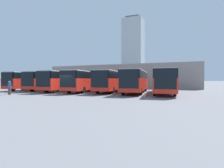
{
  "coord_description": "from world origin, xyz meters",
  "views": [
    {
      "loc": [
        -14.34,
        19.19,
        1.91
      ],
      "look_at": [
        -4.19,
        -6.11,
        1.26
      ],
      "focal_mm": 28.0,
      "sensor_mm": 36.0,
      "label": 1
    }
  ],
  "objects_px": {
    "bus_0": "(164,81)",
    "bus_5": "(52,80)",
    "bus_3": "(87,80)",
    "bus_6": "(34,80)",
    "pedestrian": "(10,87)",
    "bus_4": "(66,80)",
    "bus_2": "(112,80)",
    "bus_1": "(136,81)"
  },
  "relations": [
    {
      "from": "bus_0",
      "to": "bus_5",
      "type": "bearing_deg",
      "value": -8.86
    },
    {
      "from": "bus_0",
      "to": "bus_3",
      "type": "bearing_deg",
      "value": -5.84
    },
    {
      "from": "bus_3",
      "to": "bus_6",
      "type": "bearing_deg",
      "value": -9.75
    },
    {
      "from": "pedestrian",
      "to": "bus_4",
      "type": "bearing_deg",
      "value": 65.7
    },
    {
      "from": "bus_2",
      "to": "bus_3",
      "type": "bearing_deg",
      "value": 8.64
    },
    {
      "from": "bus_1",
      "to": "bus_6",
      "type": "relative_size",
      "value": 1.0
    },
    {
      "from": "bus_3",
      "to": "bus_6",
      "type": "xyz_separation_m",
      "value": [
        12.05,
        -0.69,
        0.0
      ]
    },
    {
      "from": "bus_0",
      "to": "bus_2",
      "type": "bearing_deg",
      "value": -13.23
    },
    {
      "from": "bus_0",
      "to": "pedestrian",
      "type": "distance_m",
      "value": 20.46
    },
    {
      "from": "bus_5",
      "to": "bus_1",
      "type": "bearing_deg",
      "value": 171.32
    },
    {
      "from": "bus_1",
      "to": "pedestrian",
      "type": "distance_m",
      "value": 17.06
    },
    {
      "from": "bus_1",
      "to": "bus_3",
      "type": "bearing_deg",
      "value": -3.97
    },
    {
      "from": "bus_5",
      "to": "pedestrian",
      "type": "height_order",
      "value": "bus_5"
    },
    {
      "from": "bus_3",
      "to": "pedestrian",
      "type": "xyz_separation_m",
      "value": [
        6.35,
        8.78,
        -0.87
      ]
    },
    {
      "from": "bus_4",
      "to": "pedestrian",
      "type": "xyz_separation_m",
      "value": [
        2.34,
        8.72,
        -0.87
      ]
    },
    {
      "from": "bus_5",
      "to": "pedestrian",
      "type": "bearing_deg",
      "value": 93.31
    },
    {
      "from": "bus_5",
      "to": "bus_6",
      "type": "bearing_deg",
      "value": -2.45
    },
    {
      "from": "bus_5",
      "to": "pedestrian",
      "type": "distance_m",
      "value": 9.94
    },
    {
      "from": "bus_2",
      "to": "bus_6",
      "type": "bearing_deg",
      "value": -5.06
    },
    {
      "from": "bus_4",
      "to": "bus_2",
      "type": "bearing_deg",
      "value": -178.32
    },
    {
      "from": "bus_3",
      "to": "bus_6",
      "type": "height_order",
      "value": "same"
    },
    {
      "from": "bus_1",
      "to": "bus_4",
      "type": "bearing_deg",
      "value": -4.49
    },
    {
      "from": "bus_6",
      "to": "pedestrian",
      "type": "height_order",
      "value": "bus_6"
    },
    {
      "from": "bus_3",
      "to": "bus_4",
      "type": "relative_size",
      "value": 1.0
    },
    {
      "from": "bus_0",
      "to": "bus_2",
      "type": "relative_size",
      "value": 1.0
    },
    {
      "from": "pedestrian",
      "to": "bus_2",
      "type": "bearing_deg",
      "value": 34.28
    },
    {
      "from": "bus_3",
      "to": "pedestrian",
      "type": "relative_size",
      "value": 7.11
    },
    {
      "from": "bus_2",
      "to": "bus_5",
      "type": "relative_size",
      "value": 1.0
    },
    {
      "from": "bus_1",
      "to": "bus_3",
      "type": "height_order",
      "value": "same"
    },
    {
      "from": "bus_0",
      "to": "bus_5",
      "type": "relative_size",
      "value": 1.0
    },
    {
      "from": "bus_3",
      "to": "bus_6",
      "type": "relative_size",
      "value": 1.0
    },
    {
      "from": "bus_2",
      "to": "bus_5",
      "type": "height_order",
      "value": "same"
    },
    {
      "from": "bus_0",
      "to": "bus_6",
      "type": "xyz_separation_m",
      "value": [
        24.1,
        -0.57,
        0.0
      ]
    },
    {
      "from": "bus_5",
      "to": "bus_6",
      "type": "relative_size",
      "value": 1.0
    },
    {
      "from": "bus_1",
      "to": "bus_5",
      "type": "distance_m",
      "value": 16.08
    },
    {
      "from": "bus_2",
      "to": "bus_4",
      "type": "bearing_deg",
      "value": 1.68
    },
    {
      "from": "bus_3",
      "to": "pedestrian",
      "type": "height_order",
      "value": "bus_3"
    },
    {
      "from": "bus_4",
      "to": "bus_0",
      "type": "bearing_deg",
      "value": 174.24
    },
    {
      "from": "bus_6",
      "to": "bus_1",
      "type": "bearing_deg",
      "value": 172.56
    },
    {
      "from": "bus_0",
      "to": "bus_1",
      "type": "height_order",
      "value": "same"
    },
    {
      "from": "bus_1",
      "to": "bus_2",
      "type": "xyz_separation_m",
      "value": [
        4.02,
        -0.73,
        0.0
      ]
    },
    {
      "from": "bus_2",
      "to": "bus_0",
      "type": "bearing_deg",
      "value": 166.77
    }
  ]
}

